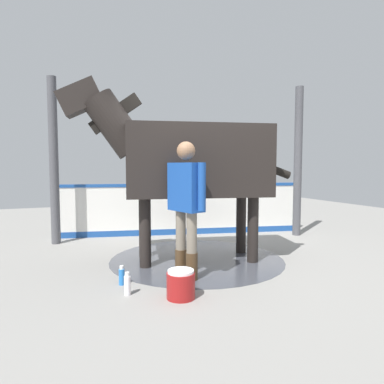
{
  "coord_description": "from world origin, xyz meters",
  "views": [
    {
      "loc": [
        4.67,
        -2.23,
        1.41
      ],
      "look_at": [
        0.3,
        -0.5,
        1.06
      ],
      "focal_mm": 32.14,
      "sensor_mm": 36.0,
      "label": 1
    }
  ],
  "objects_px": {
    "horse": "(189,160)",
    "handler": "(186,200)",
    "bottle_shampoo": "(127,285)",
    "wash_bucket": "(181,284)",
    "bottle_spray": "(122,276)"
  },
  "relations": [
    {
      "from": "wash_bucket",
      "to": "bottle_spray",
      "type": "height_order",
      "value": "wash_bucket"
    },
    {
      "from": "horse",
      "to": "bottle_shampoo",
      "type": "distance_m",
      "value": 2.1
    },
    {
      "from": "handler",
      "to": "bottle_shampoo",
      "type": "bearing_deg",
      "value": -175.67
    },
    {
      "from": "handler",
      "to": "bottle_shampoo",
      "type": "relative_size",
      "value": 6.72
    },
    {
      "from": "horse",
      "to": "bottle_shampoo",
      "type": "relative_size",
      "value": 13.42
    },
    {
      "from": "handler",
      "to": "bottle_spray",
      "type": "height_order",
      "value": "handler"
    },
    {
      "from": "wash_bucket",
      "to": "bottle_shampoo",
      "type": "distance_m",
      "value": 0.6
    },
    {
      "from": "horse",
      "to": "handler",
      "type": "height_order",
      "value": "horse"
    },
    {
      "from": "handler",
      "to": "bottle_shampoo",
      "type": "height_order",
      "value": "handler"
    },
    {
      "from": "horse",
      "to": "wash_bucket",
      "type": "bearing_deg",
      "value": 77.69
    },
    {
      "from": "bottle_shampoo",
      "to": "bottle_spray",
      "type": "height_order",
      "value": "bottle_shampoo"
    },
    {
      "from": "handler",
      "to": "bottle_shampoo",
      "type": "xyz_separation_m",
      "value": [
        0.32,
        -0.81,
        -0.88
      ]
    },
    {
      "from": "handler",
      "to": "wash_bucket",
      "type": "distance_m",
      "value": 1.09
    },
    {
      "from": "horse",
      "to": "bottle_spray",
      "type": "bearing_deg",
      "value": 45.03
    },
    {
      "from": "horse",
      "to": "wash_bucket",
      "type": "relative_size",
      "value": 11.15
    }
  ]
}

